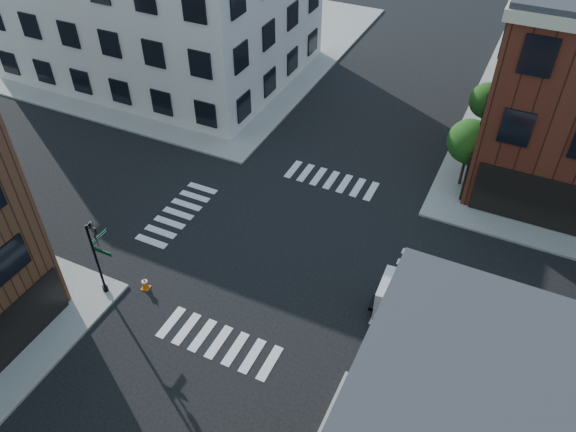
{
  "coord_description": "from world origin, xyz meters",
  "views": [
    {
      "loc": [
        9.9,
        -20.11,
        21.77
      ],
      "look_at": [
        0.27,
        0.01,
        2.5
      ],
      "focal_mm": 35.0,
      "sensor_mm": 36.0,
      "label": 1
    }
  ],
  "objects": [
    {
      "name": "ground",
      "position": [
        0.0,
        0.0,
        0.0
      ],
      "size": [
        120.0,
        120.0,
        0.0
      ],
      "primitive_type": "plane",
      "color": "black",
      "rests_on": "ground"
    },
    {
      "name": "tree_far",
      "position": [
        7.56,
        15.98,
        2.87
      ],
      "size": [
        2.43,
        2.43,
        4.07
      ],
      "color": "black",
      "rests_on": "ground"
    },
    {
      "name": "tree_near",
      "position": [
        7.56,
        9.98,
        3.16
      ],
      "size": [
        2.69,
        2.69,
        4.49
      ],
      "color": "black",
      "rests_on": "ground"
    },
    {
      "name": "building_nw",
      "position": [
        -19.0,
        16.0,
        5.5
      ],
      "size": [
        22.0,
        16.0,
        11.0
      ],
      "primitive_type": "cube",
      "color": "silver",
      "rests_on": "ground"
    },
    {
      "name": "box_truck",
      "position": [
        9.71,
        -1.78,
        1.68
      ],
      "size": [
        7.22,
        2.49,
        3.22
      ],
      "rotation": [
        0.0,
        0.0,
        0.05
      ],
      "color": "white",
      "rests_on": "ground"
    },
    {
      "name": "sidewalk_nw",
      "position": [
        -21.0,
        21.0,
        0.07
      ],
      "size": [
        30.0,
        30.0,
        0.15
      ],
      "primitive_type": "cube",
      "color": "gray",
      "rests_on": "ground"
    },
    {
      "name": "signal_pole",
      "position": [
        -6.72,
        -6.68,
        2.86
      ],
      "size": [
        1.29,
        1.24,
        4.6
      ],
      "color": "black",
      "rests_on": "ground"
    },
    {
      "name": "traffic_cone",
      "position": [
        -5.14,
        -5.7,
        0.37
      ],
      "size": [
        0.47,
        0.47,
        0.76
      ],
      "rotation": [
        0.0,
        0.0,
        0.16
      ],
      "color": "orange",
      "rests_on": "ground"
    }
  ]
}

